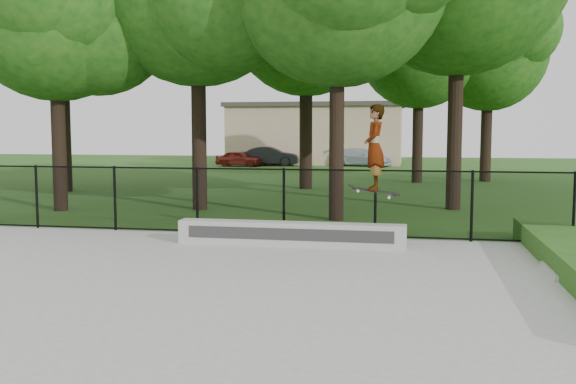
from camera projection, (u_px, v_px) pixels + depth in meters
name	position (u px, v px, depth m)	size (l,w,h in m)	color
ground	(57.00, 305.00, 8.80)	(100.00, 100.00, 0.00)	#274F16
concrete_slab	(57.00, 302.00, 8.79)	(14.00, 12.00, 0.06)	#979692
grind_ledge	(290.00, 234.00, 12.91)	(4.62, 0.40, 0.48)	#B0B0AB
car_a	(239.00, 159.00, 42.10)	(1.22, 3.01, 1.03)	maroon
car_b	(270.00, 156.00, 43.04)	(1.35, 3.50, 1.27)	black
car_c	(361.00, 157.00, 42.54)	(1.66, 3.74, 1.18)	#AAB7C1
skater_airborne	(374.00, 149.00, 12.43)	(0.84, 0.64, 1.80)	black
chainlink_fence	(197.00, 200.00, 14.48)	(16.06, 0.06, 1.50)	black
tree_row	(297.00, 10.00, 22.30)	(22.42, 19.79, 10.52)	black
distant_building	(317.00, 133.00, 46.10)	(12.40, 6.40, 4.30)	#CCAF8F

